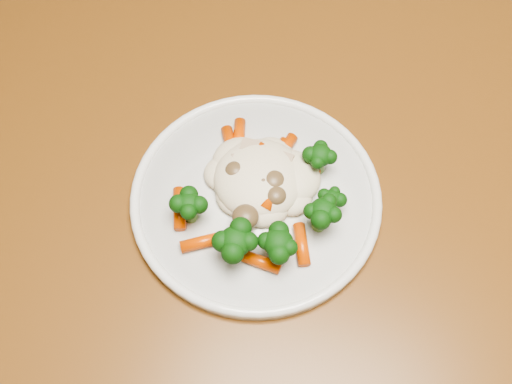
% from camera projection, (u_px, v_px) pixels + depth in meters
% --- Properties ---
extents(dining_table, '(1.47, 1.12, 0.75)m').
position_uv_depth(dining_table, '(286.00, 246.00, 0.72)').
color(dining_table, brown).
rests_on(dining_table, ground).
extents(plate, '(0.25, 0.25, 0.01)m').
position_uv_depth(plate, '(256.00, 199.00, 0.65)').
color(plate, white).
rests_on(plate, dining_table).
extents(meal, '(0.17, 0.17, 0.04)m').
position_uv_depth(meal, '(264.00, 194.00, 0.62)').
color(meal, beige).
rests_on(meal, plate).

